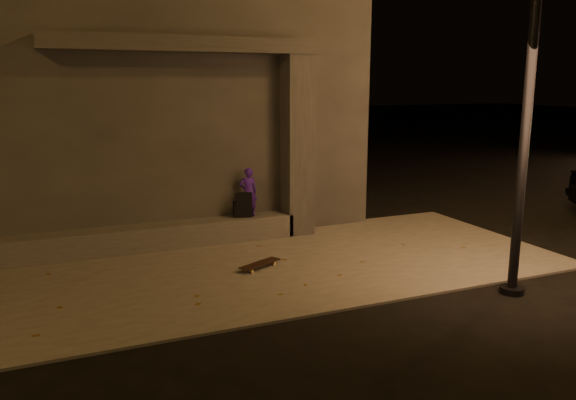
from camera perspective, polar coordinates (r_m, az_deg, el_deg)
name	(u,v)px	position (r m, az deg, el deg)	size (l,w,h in m)	color
ground	(294,314)	(7.84, 0.60, -11.48)	(120.00, 120.00, 0.00)	black
sidewalk	(247,269)	(9.57, -4.22, -6.97)	(11.00, 4.40, 0.04)	#666059
building	(138,105)	(13.23, -14.97, 9.31)	(9.00, 5.10, 5.22)	#393634
ledge	(140,238)	(10.82, -14.83, -3.77)	(6.00, 0.55, 0.45)	#514E49
column	(297,146)	(11.38, 0.93, 5.48)	(0.55, 0.55, 3.60)	#393634
canopy	(185,44)	(10.68, -10.41, 15.30)	(5.00, 0.70, 0.28)	#393634
skateboarder	(248,192)	(11.13, -4.06, 0.81)	(0.36, 0.23, 0.97)	#3F179B
backpack	(243,208)	(11.16, -4.64, -0.82)	(0.40, 0.29, 0.51)	black
skateboard	(260,264)	(9.50, -2.86, -6.51)	(0.82, 0.54, 0.09)	black
street_lamp_0	(536,8)	(8.70, 23.89, 17.39)	(0.36, 0.36, 7.21)	black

